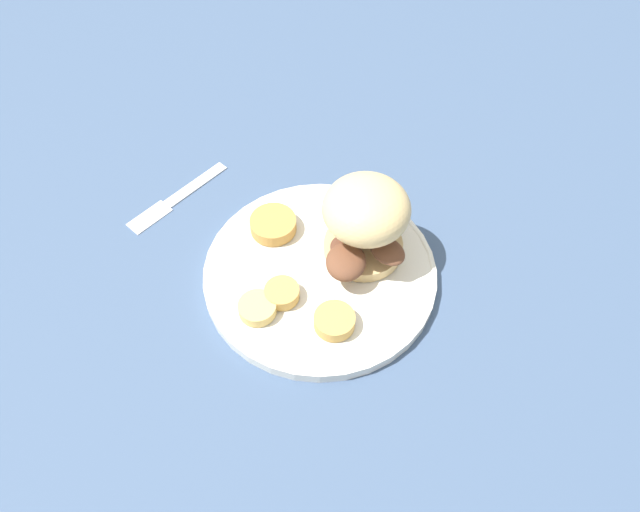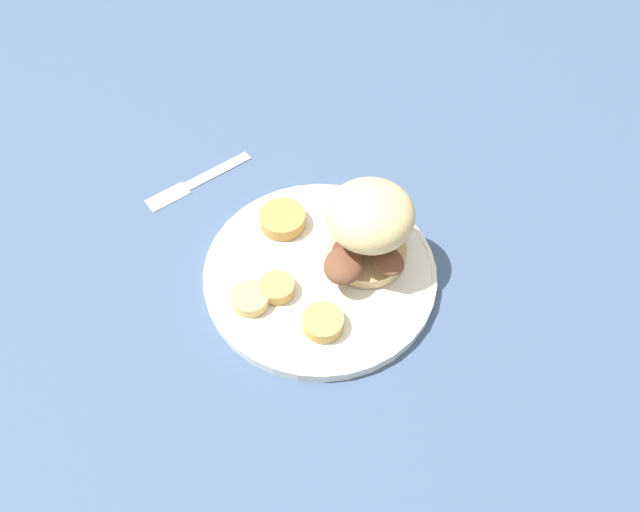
% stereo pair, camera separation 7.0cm
% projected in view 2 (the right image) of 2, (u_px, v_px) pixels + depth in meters
% --- Properties ---
extents(ground_plane, '(4.00, 4.00, 0.00)m').
position_uv_depth(ground_plane, '(320.00, 277.00, 0.73)').
color(ground_plane, '#3D5170').
extents(dinner_plate, '(0.27, 0.27, 0.02)m').
position_uv_depth(dinner_plate, '(320.00, 272.00, 0.72)').
color(dinner_plate, white).
rests_on(dinner_plate, ground_plane).
extents(sandwich, '(0.14, 0.11, 0.10)m').
position_uv_depth(sandwich, '(369.00, 227.00, 0.68)').
color(sandwich, tan).
rests_on(sandwich, dinner_plate).
extents(potato_round_0, '(0.04, 0.04, 0.01)m').
position_uv_depth(potato_round_0, '(250.00, 299.00, 0.68)').
color(potato_round_0, '#DBB766').
rests_on(potato_round_0, dinner_plate).
extents(potato_round_1, '(0.04, 0.04, 0.02)m').
position_uv_depth(potato_round_1, '(323.00, 322.00, 0.67)').
color(potato_round_1, tan).
rests_on(potato_round_1, dinner_plate).
extents(potato_round_2, '(0.04, 0.04, 0.01)m').
position_uv_depth(potato_round_2, '(277.00, 287.00, 0.69)').
color(potato_round_2, tan).
rests_on(potato_round_2, dinner_plate).
extents(potato_round_3, '(0.06, 0.06, 0.02)m').
position_uv_depth(potato_round_3, '(282.00, 219.00, 0.75)').
color(potato_round_3, '#BC8942').
rests_on(potato_round_3, dinner_plate).
extents(fork, '(0.15, 0.04, 0.00)m').
position_uv_depth(fork, '(198.00, 181.00, 0.82)').
color(fork, silver).
rests_on(fork, ground_plane).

